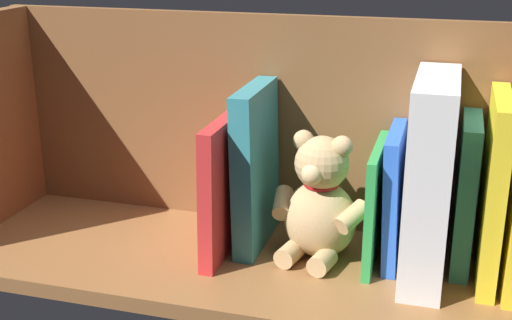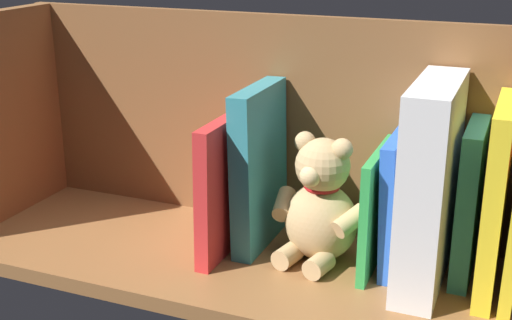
% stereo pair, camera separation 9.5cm
% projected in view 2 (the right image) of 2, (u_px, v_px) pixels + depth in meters
% --- Properties ---
extents(ground_plane, '(0.92, 0.32, 0.02)m').
position_uv_depth(ground_plane, '(256.00, 263.00, 1.00)').
color(ground_plane, brown).
extents(shelf_back_panel, '(0.92, 0.02, 0.33)m').
position_uv_depth(shelf_back_panel, '(289.00, 123.00, 1.06)').
color(shelf_back_panel, brown).
rests_on(shelf_back_panel, ground_plane).
extents(shelf_side_divider, '(0.02, 0.26, 0.33)m').
position_uv_depth(shelf_side_divider, '(3.00, 116.00, 1.10)').
color(shelf_side_divider, brown).
rests_on(shelf_side_divider, ground_plane).
extents(book_2, '(0.02, 0.17, 0.25)m').
position_uv_depth(book_2, '(496.00, 198.00, 0.88)').
color(book_2, yellow).
rests_on(book_2, ground_plane).
extents(book_3, '(0.02, 0.13, 0.21)m').
position_uv_depth(book_3, '(469.00, 202.00, 0.91)').
color(book_3, teal).
rests_on(book_3, ground_plane).
extents(dictionary_thick_white, '(0.06, 0.20, 0.27)m').
position_uv_depth(dictionary_thick_white, '(430.00, 185.00, 0.89)').
color(dictionary_thick_white, white).
rests_on(dictionary_thick_white, ground_plane).
extents(book_4, '(0.03, 0.14, 0.19)m').
position_uv_depth(book_4, '(396.00, 201.00, 0.95)').
color(book_4, blue).
rests_on(book_4, ground_plane).
extents(book_5, '(0.01, 0.16, 0.17)m').
position_uv_depth(book_5, '(377.00, 208.00, 0.95)').
color(book_5, green).
rests_on(book_5, ground_plane).
extents(teddy_bear, '(0.15, 0.13, 0.18)m').
position_uv_depth(teddy_bear, '(320.00, 206.00, 0.97)').
color(teddy_bear, tan).
rests_on(teddy_bear, ground_plane).
extents(book_6, '(0.04, 0.15, 0.24)m').
position_uv_depth(book_6, '(259.00, 167.00, 1.01)').
color(book_6, teal).
rests_on(book_6, ground_plane).
extents(book_7, '(0.02, 0.20, 0.20)m').
position_uv_depth(book_7, '(231.00, 181.00, 1.00)').
color(book_7, red).
rests_on(book_7, ground_plane).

